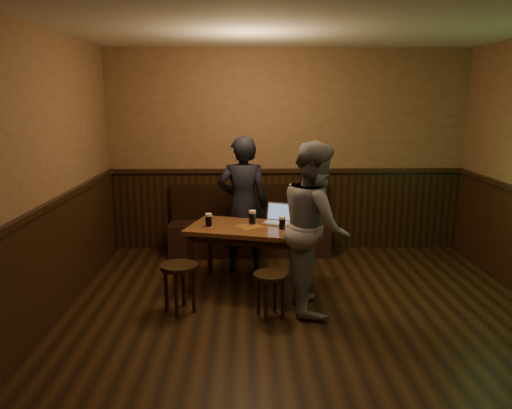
{
  "coord_description": "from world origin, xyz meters",
  "views": [
    {
      "loc": [
        -0.57,
        -3.98,
        2.14
      ],
      "look_at": [
        -0.46,
        1.33,
        1.0
      ],
      "focal_mm": 35.0,
      "sensor_mm": 36.0,
      "label": 1
    }
  ],
  "objects_px": {
    "bench": "(250,231)",
    "person_grey": "(315,227)",
    "pint_right": "(282,223)",
    "person_suit": "(243,205)",
    "pint_left": "(209,220)",
    "stool_left": "(179,274)",
    "stool_right": "(271,282)",
    "laptop": "(278,218)",
    "pub_table": "(250,235)",
    "pint_mid": "(252,217)"
  },
  "relations": [
    {
      "from": "bench",
      "to": "person_grey",
      "type": "distance_m",
      "value": 2.05
    },
    {
      "from": "pint_right",
      "to": "person_suit",
      "type": "xyz_separation_m",
      "value": [
        -0.43,
        0.7,
        0.05
      ]
    },
    {
      "from": "bench",
      "to": "pint_left",
      "type": "bearing_deg",
      "value": -109.39
    },
    {
      "from": "person_grey",
      "to": "stool_left",
      "type": "bearing_deg",
      "value": 91.83
    },
    {
      "from": "stool_right",
      "to": "person_grey",
      "type": "relative_size",
      "value": 0.26
    },
    {
      "from": "stool_left",
      "to": "pint_right",
      "type": "bearing_deg",
      "value": 25.44
    },
    {
      "from": "laptop",
      "to": "person_grey",
      "type": "bearing_deg",
      "value": -43.2
    },
    {
      "from": "person_suit",
      "to": "stool_right",
      "type": "bearing_deg",
      "value": 101.02
    },
    {
      "from": "stool_right",
      "to": "pint_left",
      "type": "relative_size",
      "value": 2.97
    },
    {
      "from": "laptop",
      "to": "person_suit",
      "type": "relative_size",
      "value": 0.23
    },
    {
      "from": "pub_table",
      "to": "stool_right",
      "type": "xyz_separation_m",
      "value": [
        0.19,
        -0.79,
        -0.26
      ]
    },
    {
      "from": "stool_right",
      "to": "pint_mid",
      "type": "distance_m",
      "value": 1.01
    },
    {
      "from": "laptop",
      "to": "person_suit",
      "type": "bearing_deg",
      "value": 158.35
    },
    {
      "from": "bench",
      "to": "pint_right",
      "type": "bearing_deg",
      "value": -76.63
    },
    {
      "from": "pint_right",
      "to": "person_grey",
      "type": "distance_m",
      "value": 0.51
    },
    {
      "from": "pint_mid",
      "to": "laptop",
      "type": "xyz_separation_m",
      "value": [
        0.3,
        0.07,
        -0.02
      ]
    },
    {
      "from": "person_suit",
      "to": "pint_right",
      "type": "bearing_deg",
      "value": 121.15
    },
    {
      "from": "stool_left",
      "to": "bench",
      "type": "bearing_deg",
      "value": 69.91
    },
    {
      "from": "pint_right",
      "to": "stool_right",
      "type": "bearing_deg",
      "value": -103.41
    },
    {
      "from": "pub_table",
      "to": "person_grey",
      "type": "bearing_deg",
      "value": -24.89
    },
    {
      "from": "person_suit",
      "to": "person_grey",
      "type": "height_order",
      "value": "person_grey"
    },
    {
      "from": "person_suit",
      "to": "person_grey",
      "type": "distance_m",
      "value": 1.33
    },
    {
      "from": "bench",
      "to": "pint_left",
      "type": "height_order",
      "value": "bench"
    },
    {
      "from": "stool_left",
      "to": "pint_left",
      "type": "bearing_deg",
      "value": 68.5
    },
    {
      "from": "pub_table",
      "to": "person_suit",
      "type": "relative_size",
      "value": 0.89
    },
    {
      "from": "pint_right",
      "to": "person_grey",
      "type": "xyz_separation_m",
      "value": [
        0.3,
        -0.41,
        0.07
      ]
    },
    {
      "from": "bench",
      "to": "laptop",
      "type": "relative_size",
      "value": 5.73
    },
    {
      "from": "stool_right",
      "to": "person_suit",
      "type": "relative_size",
      "value": 0.27
    },
    {
      "from": "bench",
      "to": "stool_left",
      "type": "bearing_deg",
      "value": -110.09
    },
    {
      "from": "pub_table",
      "to": "person_suit",
      "type": "bearing_deg",
      "value": 113.98
    },
    {
      "from": "pint_right",
      "to": "pub_table",
      "type": "bearing_deg",
      "value": 157.85
    },
    {
      "from": "laptop",
      "to": "person_grey",
      "type": "relative_size",
      "value": 0.22
    },
    {
      "from": "bench",
      "to": "person_suit",
      "type": "height_order",
      "value": "person_suit"
    },
    {
      "from": "pint_left",
      "to": "stool_right",
      "type": "bearing_deg",
      "value": -50.35
    },
    {
      "from": "pint_mid",
      "to": "pub_table",
      "type": "bearing_deg",
      "value": -104.45
    },
    {
      "from": "pint_mid",
      "to": "laptop",
      "type": "bearing_deg",
      "value": 12.85
    },
    {
      "from": "stool_left",
      "to": "pub_table",
      "type": "bearing_deg",
      "value": 42.03
    },
    {
      "from": "stool_left",
      "to": "pint_left",
      "type": "xyz_separation_m",
      "value": [
        0.25,
        0.65,
        0.4
      ]
    },
    {
      "from": "pub_table",
      "to": "stool_right",
      "type": "bearing_deg",
      "value": -61.02
    },
    {
      "from": "stool_left",
      "to": "stool_right",
      "type": "xyz_separation_m",
      "value": [
        0.91,
        -0.15,
        -0.04
      ]
    },
    {
      "from": "laptop",
      "to": "person_suit",
      "type": "distance_m",
      "value": 0.57
    },
    {
      "from": "pint_right",
      "to": "laptop",
      "type": "xyz_separation_m",
      "value": [
        -0.02,
        0.3,
        -0.02
      ]
    },
    {
      "from": "pint_left",
      "to": "pint_mid",
      "type": "xyz_separation_m",
      "value": [
        0.49,
        0.1,
        0.01
      ]
    },
    {
      "from": "pint_mid",
      "to": "laptop",
      "type": "height_order",
      "value": "laptop"
    },
    {
      "from": "pub_table",
      "to": "stool_right",
      "type": "height_order",
      "value": "pub_table"
    },
    {
      "from": "stool_right",
      "to": "pint_right",
      "type": "xyz_separation_m",
      "value": [
        0.16,
        0.65,
        0.43
      ]
    },
    {
      "from": "pint_right",
      "to": "person_grey",
      "type": "height_order",
      "value": "person_grey"
    },
    {
      "from": "pint_left",
      "to": "pub_table",
      "type": "bearing_deg",
      "value": 0.23
    },
    {
      "from": "pub_table",
      "to": "laptop",
      "type": "relative_size",
      "value": 3.92
    },
    {
      "from": "stool_left",
      "to": "pint_left",
      "type": "relative_size",
      "value": 3.28
    }
  ]
}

